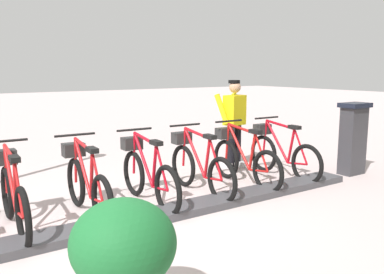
{
  "coord_description": "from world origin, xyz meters",
  "views": [
    {
      "loc": [
        -4.38,
        1.93,
        1.87
      ],
      "look_at": [
        0.5,
        -1.35,
        0.9
      ],
      "focal_mm": 38.77,
      "sensor_mm": 36.0,
      "label": 1
    }
  ],
  "objects_px": {
    "bike_docked_3": "(147,174)",
    "bike_docked_5": "(13,195)",
    "bike_docked_0": "(281,153)",
    "bike_docked_2": "(199,165)",
    "payment_kiosk": "(353,137)",
    "worker_near_rack": "(234,120)",
    "bike_docked_1": "(243,159)",
    "bike_docked_4": "(86,183)",
    "planter_bush": "(124,258)"
  },
  "relations": [
    {
      "from": "bike_docked_5",
      "to": "planter_bush",
      "type": "distance_m",
      "value": 2.45
    },
    {
      "from": "payment_kiosk",
      "to": "planter_bush",
      "type": "bearing_deg",
      "value": 109.42
    },
    {
      "from": "worker_near_rack",
      "to": "bike_docked_1",
      "type": "bearing_deg",
      "value": 147.4
    },
    {
      "from": "bike_docked_2",
      "to": "bike_docked_5",
      "type": "distance_m",
      "value": 2.62
    },
    {
      "from": "payment_kiosk",
      "to": "worker_near_rack",
      "type": "xyz_separation_m",
      "value": [
        1.6,
        1.41,
        0.24
      ]
    },
    {
      "from": "payment_kiosk",
      "to": "planter_bush",
      "type": "distance_m",
      "value": 5.6
    },
    {
      "from": "bike_docked_0",
      "to": "bike_docked_1",
      "type": "height_order",
      "value": "same"
    },
    {
      "from": "bike_docked_2",
      "to": "bike_docked_3",
      "type": "relative_size",
      "value": 1.0
    },
    {
      "from": "payment_kiosk",
      "to": "bike_docked_2",
      "type": "xyz_separation_m",
      "value": [
        0.57,
        2.94,
        -0.24
      ]
    },
    {
      "from": "bike_docked_1",
      "to": "planter_bush",
      "type": "relative_size",
      "value": 1.77
    },
    {
      "from": "bike_docked_1",
      "to": "bike_docked_0",
      "type": "bearing_deg",
      "value": -90.0
    },
    {
      "from": "bike_docked_2",
      "to": "worker_near_rack",
      "type": "bearing_deg",
      "value": -56.19
    },
    {
      "from": "planter_bush",
      "to": "bike_docked_5",
      "type": "bearing_deg",
      "value": 6.65
    },
    {
      "from": "payment_kiosk",
      "to": "bike_docked_5",
      "type": "bearing_deg",
      "value": 84.14
    },
    {
      "from": "bike_docked_4",
      "to": "bike_docked_5",
      "type": "relative_size",
      "value": 1.0
    },
    {
      "from": "bike_docked_2",
      "to": "bike_docked_3",
      "type": "height_order",
      "value": "same"
    },
    {
      "from": "bike_docked_0",
      "to": "bike_docked_2",
      "type": "xyz_separation_m",
      "value": [
        0.0,
        1.75,
        0.0
      ]
    },
    {
      "from": "bike_docked_3",
      "to": "bike_docked_5",
      "type": "xyz_separation_m",
      "value": [
        0.0,
        1.75,
        0.0
      ]
    },
    {
      "from": "payment_kiosk",
      "to": "bike_docked_3",
      "type": "bearing_deg",
      "value": 81.49
    },
    {
      "from": "bike_docked_0",
      "to": "bike_docked_2",
      "type": "relative_size",
      "value": 1.0
    },
    {
      "from": "bike_docked_5",
      "to": "payment_kiosk",
      "type": "bearing_deg",
      "value": -95.86
    },
    {
      "from": "bike_docked_1",
      "to": "bike_docked_2",
      "type": "xyz_separation_m",
      "value": [
        0.0,
        0.87,
        0.0
      ]
    },
    {
      "from": "bike_docked_3",
      "to": "worker_near_rack",
      "type": "height_order",
      "value": "worker_near_rack"
    },
    {
      "from": "payment_kiosk",
      "to": "bike_docked_0",
      "type": "height_order",
      "value": "payment_kiosk"
    },
    {
      "from": "bike_docked_1",
      "to": "worker_near_rack",
      "type": "relative_size",
      "value": 1.04
    },
    {
      "from": "bike_docked_2",
      "to": "worker_near_rack",
      "type": "distance_m",
      "value": 1.9
    },
    {
      "from": "bike_docked_3",
      "to": "bike_docked_0",
      "type": "bearing_deg",
      "value": -90.0
    },
    {
      "from": "worker_near_rack",
      "to": "planter_bush",
      "type": "xyz_separation_m",
      "value": [
        -3.46,
        3.87,
        -0.37
      ]
    },
    {
      "from": "payment_kiosk",
      "to": "bike_docked_4",
      "type": "height_order",
      "value": "payment_kiosk"
    },
    {
      "from": "bike_docked_0",
      "to": "bike_docked_5",
      "type": "distance_m",
      "value": 4.37
    },
    {
      "from": "bike_docked_0",
      "to": "bike_docked_3",
      "type": "bearing_deg",
      "value": 90.0
    },
    {
      "from": "bike_docked_1",
      "to": "bike_docked_2",
      "type": "distance_m",
      "value": 0.87
    },
    {
      "from": "bike_docked_5",
      "to": "worker_near_rack",
      "type": "distance_m",
      "value": 4.3
    },
    {
      "from": "planter_bush",
      "to": "payment_kiosk",
      "type": "bearing_deg",
      "value": -70.58
    },
    {
      "from": "bike_docked_4",
      "to": "planter_bush",
      "type": "relative_size",
      "value": 1.77
    },
    {
      "from": "worker_near_rack",
      "to": "bike_docked_2",
      "type": "bearing_deg",
      "value": 123.81
    },
    {
      "from": "bike_docked_0",
      "to": "bike_docked_1",
      "type": "relative_size",
      "value": 1.0
    },
    {
      "from": "bike_docked_0",
      "to": "planter_bush",
      "type": "height_order",
      "value": "bike_docked_0"
    },
    {
      "from": "worker_near_rack",
      "to": "planter_bush",
      "type": "relative_size",
      "value": 1.71
    },
    {
      "from": "bike_docked_5",
      "to": "bike_docked_3",
      "type": "bearing_deg",
      "value": -90.0
    },
    {
      "from": "bike_docked_4",
      "to": "planter_bush",
      "type": "distance_m",
      "value": 2.51
    },
    {
      "from": "bike_docked_5",
      "to": "bike_docked_1",
      "type": "bearing_deg",
      "value": -90.0
    },
    {
      "from": "payment_kiosk",
      "to": "bike_docked_2",
      "type": "relative_size",
      "value": 0.74
    },
    {
      "from": "bike_docked_1",
      "to": "bike_docked_2",
      "type": "height_order",
      "value": "same"
    },
    {
      "from": "bike_docked_1",
      "to": "worker_near_rack",
      "type": "bearing_deg",
      "value": -32.6
    },
    {
      "from": "bike_docked_4",
      "to": "worker_near_rack",
      "type": "distance_m",
      "value": 3.47
    },
    {
      "from": "payment_kiosk",
      "to": "bike_docked_0",
      "type": "relative_size",
      "value": 0.74
    },
    {
      "from": "bike_docked_0",
      "to": "bike_docked_1",
      "type": "bearing_deg",
      "value": 90.0
    },
    {
      "from": "bike_docked_0",
      "to": "bike_docked_5",
      "type": "height_order",
      "value": "same"
    },
    {
      "from": "bike_docked_2",
      "to": "planter_bush",
      "type": "distance_m",
      "value": 3.38
    }
  ]
}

